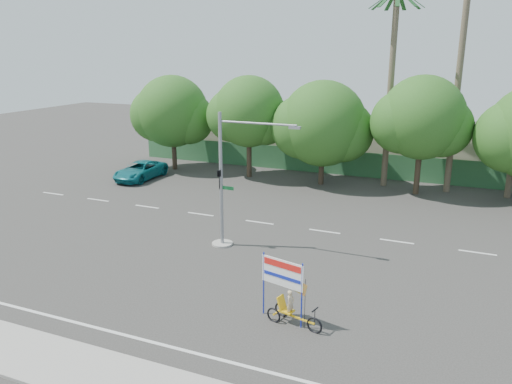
% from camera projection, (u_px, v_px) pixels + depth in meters
% --- Properties ---
extents(ground, '(120.00, 120.00, 0.00)m').
position_uv_depth(ground, '(233.00, 284.00, 21.97)').
color(ground, '#33302D').
rests_on(ground, ground).
extents(fence, '(38.00, 0.08, 2.00)m').
position_uv_depth(fence, '(345.00, 163.00, 40.77)').
color(fence, '#336B3D').
rests_on(fence, ground).
extents(building_left, '(12.00, 8.00, 4.00)m').
position_uv_depth(building_left, '(253.00, 135.00, 48.18)').
color(building_left, '#B6AE91').
rests_on(building_left, ground).
extents(building_right, '(14.00, 8.00, 3.60)m').
position_uv_depth(building_right, '(452.00, 151.00, 41.58)').
color(building_right, '#B6AE91').
rests_on(building_right, ground).
extents(tree_far_left, '(7.14, 6.00, 7.96)m').
position_uv_depth(tree_far_left, '(172.00, 114.00, 41.82)').
color(tree_far_left, '#473828').
rests_on(tree_far_left, ground).
extents(tree_left, '(6.66, 5.60, 8.07)m').
position_uv_depth(tree_left, '(248.00, 114.00, 39.15)').
color(tree_left, '#473828').
rests_on(tree_left, ground).
extents(tree_center, '(7.62, 6.40, 7.85)m').
position_uv_depth(tree_center, '(322.00, 126.00, 37.10)').
color(tree_center, '#473828').
rests_on(tree_center, ground).
extents(tree_right, '(6.90, 5.80, 8.36)m').
position_uv_depth(tree_right, '(422.00, 121.00, 34.29)').
color(tree_right, '#473828').
rests_on(tree_right, ground).
extents(palm_tall, '(3.73, 3.79, 17.45)m').
position_uv_depth(palm_tall, '(463.00, 42.00, 33.42)').
color(palm_tall, '#70604C').
rests_on(palm_tall, ground).
extents(palm_short, '(3.73, 3.79, 14.45)m').
position_uv_depth(palm_short, '(392.00, 65.00, 35.53)').
color(palm_short, '#70604C').
rests_on(palm_short, ground).
extents(traffic_signal, '(4.72, 1.10, 7.00)m').
position_uv_depth(traffic_signal, '(226.00, 192.00, 25.51)').
color(traffic_signal, gray).
rests_on(traffic_signal, ground).
extents(trike_billboard, '(2.60, 0.98, 2.62)m').
position_uv_depth(trike_billboard, '(288.00, 297.00, 18.63)').
color(trike_billboard, black).
rests_on(trike_billboard, ground).
extents(pickup_truck, '(2.38, 5.05, 1.40)m').
position_uv_depth(pickup_truck, '(140.00, 171.00, 39.55)').
color(pickup_truck, '#106D75').
rests_on(pickup_truck, ground).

